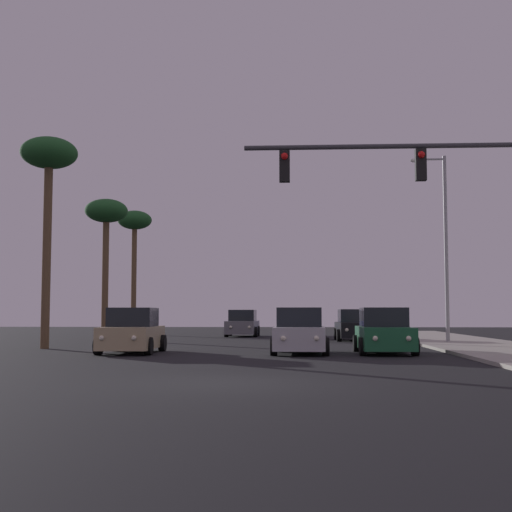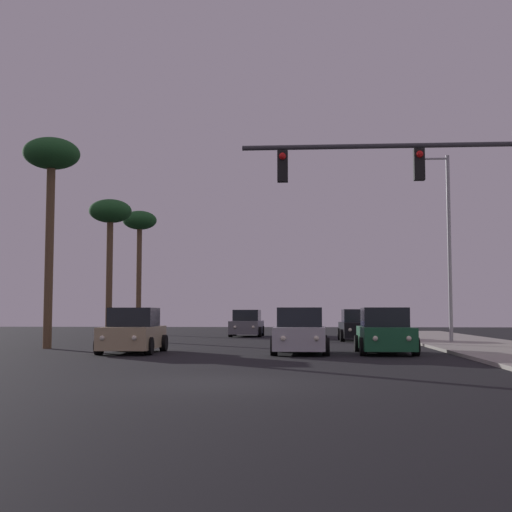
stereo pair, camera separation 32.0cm
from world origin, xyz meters
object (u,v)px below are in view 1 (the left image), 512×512
at_px(palm_tree_far, 135,227).
at_px(palm_tree_near, 49,165).
at_px(car_blue, 302,324).
at_px(traffic_light_mast, 437,197).
at_px(car_green, 384,333).
at_px(car_grey, 243,324).
at_px(street_lamp, 443,238).
at_px(car_black, 354,326).
at_px(car_tan, 132,332).
at_px(palm_tree_mid, 106,218).
at_px(car_silver, 299,333).

distance_m(palm_tree_far, palm_tree_near, 20.02).
distance_m(car_blue, traffic_light_mast, 25.74).
bearing_deg(car_green, traffic_light_mast, 97.39).
distance_m(car_grey, street_lamp, 15.50).
relative_size(car_black, palm_tree_far, 0.50).
bearing_deg(traffic_light_mast, street_lamp, 77.81).
distance_m(car_tan, palm_tree_mid, 15.06).
distance_m(car_grey, car_silver, 19.26).
relative_size(car_grey, palm_tree_near, 0.49).
height_order(street_lamp, palm_tree_mid, street_lamp).
bearing_deg(palm_tree_mid, car_tan, -70.63).
xyz_separation_m(car_tan, car_blue, (6.47, 19.01, 0.00)).
xyz_separation_m(street_lamp, palm_tree_near, (-17.59, -5.38, 2.65)).
distance_m(palm_tree_mid, palm_tree_near, 10.04).
height_order(traffic_light_mast, palm_tree_far, palm_tree_far).
height_order(car_silver, street_lamp, street_lamp).
bearing_deg(car_blue, car_green, 99.93).
height_order(car_green, palm_tree_near, palm_tree_near).
distance_m(car_tan, car_blue, 20.08).
bearing_deg(palm_tree_far, traffic_light_mast, -62.29).
distance_m(car_black, street_lamp, 7.14).
height_order(car_black, car_green, same).
relative_size(car_blue, palm_tree_mid, 0.55).
distance_m(street_lamp, palm_tree_far, 23.67).
xyz_separation_m(car_black, car_tan, (-9.23, -12.40, 0.00)).
bearing_deg(car_silver, car_blue, -89.73).
bearing_deg(palm_tree_far, car_blue, -18.80).
bearing_deg(car_green, car_silver, 3.42).
relative_size(car_silver, street_lamp, 0.48).
xyz_separation_m(car_blue, palm_tree_near, (-10.85, -16.01, 7.00)).
xyz_separation_m(car_black, palm_tree_far, (-14.47, 10.60, 6.78)).
relative_size(car_tan, traffic_light_mast, 0.55).
bearing_deg(car_blue, palm_tree_near, 57.28).
bearing_deg(car_grey, car_silver, 102.37).
height_order(car_grey, palm_tree_far, palm_tree_far).
xyz_separation_m(car_blue, car_silver, (-0.26, -19.04, 0.00)).
relative_size(street_lamp, palm_tree_far, 1.04).
bearing_deg(palm_tree_mid, street_lamp, -14.56).
relative_size(traffic_light_mast, street_lamp, 0.87).
bearing_deg(palm_tree_far, palm_tree_mid, -86.16).
height_order(car_tan, traffic_light_mast, traffic_light_mast).
bearing_deg(car_silver, car_black, -102.60).
distance_m(car_blue, car_silver, 19.04).
relative_size(car_grey, palm_tree_mid, 0.55).
xyz_separation_m(car_grey, car_silver, (3.50, -18.94, 0.00)).
bearing_deg(traffic_light_mast, car_black, 92.62).
relative_size(car_black, traffic_light_mast, 0.55).
bearing_deg(car_grey, palm_tree_mid, 40.97).
xyz_separation_m(car_blue, palm_tree_mid, (-11.04, -6.01, 6.07)).
height_order(palm_tree_mid, palm_tree_near, palm_tree_near).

